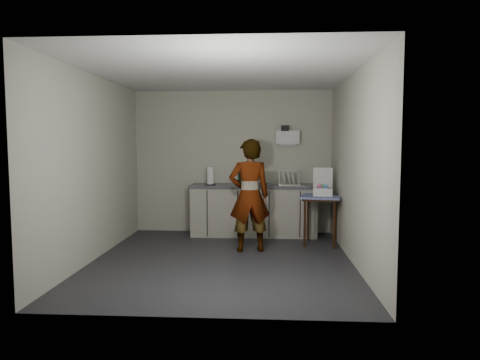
# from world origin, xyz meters

# --- Properties ---
(ground) EXTENTS (4.00, 4.00, 0.00)m
(ground) POSITION_xyz_m (0.00, 0.00, 0.00)
(ground) COLOR #232328
(ground) RESTS_ON ground
(wall_back) EXTENTS (3.60, 0.02, 2.60)m
(wall_back) POSITION_xyz_m (0.00, 1.99, 1.30)
(wall_back) COLOR beige
(wall_back) RESTS_ON ground
(wall_right) EXTENTS (0.02, 4.00, 2.60)m
(wall_right) POSITION_xyz_m (1.79, 0.00, 1.30)
(wall_right) COLOR beige
(wall_right) RESTS_ON ground
(wall_left) EXTENTS (0.02, 4.00, 2.60)m
(wall_left) POSITION_xyz_m (-1.79, 0.00, 1.30)
(wall_left) COLOR beige
(wall_left) RESTS_ON ground
(ceiling) EXTENTS (3.60, 4.00, 0.01)m
(ceiling) POSITION_xyz_m (0.00, 0.00, 2.60)
(ceiling) COLOR white
(ceiling) RESTS_ON wall_back
(kitchen_counter) EXTENTS (2.24, 0.62, 0.91)m
(kitchen_counter) POSITION_xyz_m (0.40, 1.70, 0.43)
(kitchen_counter) COLOR black
(kitchen_counter) RESTS_ON ground
(wall_shelf) EXTENTS (0.42, 0.18, 0.37)m
(wall_shelf) POSITION_xyz_m (1.00, 1.92, 1.75)
(wall_shelf) COLOR white
(wall_shelf) RESTS_ON ground
(side_table) EXTENTS (0.73, 0.73, 0.80)m
(side_table) POSITION_xyz_m (1.50, 1.04, 0.69)
(side_table) COLOR #3B220D
(side_table) RESTS_ON ground
(standing_man) EXTENTS (0.69, 0.53, 1.70)m
(standing_man) POSITION_xyz_m (0.36, 0.56, 0.85)
(standing_man) COLOR #B2A593
(standing_man) RESTS_ON ground
(soap_bottle) EXTENTS (0.12, 0.12, 0.30)m
(soap_bottle) POSITION_xyz_m (0.19, 1.64, 1.06)
(soap_bottle) COLOR black
(soap_bottle) RESTS_ON kitchen_counter
(soda_can) EXTENTS (0.07, 0.07, 0.12)m
(soda_can) POSITION_xyz_m (0.45, 1.71, 0.97)
(soda_can) COLOR #B62212
(soda_can) RESTS_ON kitchen_counter
(dark_bottle) EXTENTS (0.07, 0.07, 0.23)m
(dark_bottle) POSITION_xyz_m (0.15, 1.71, 1.03)
(dark_bottle) COLOR black
(dark_bottle) RESTS_ON kitchen_counter
(paper_towel) EXTENTS (0.18, 0.18, 0.32)m
(paper_towel) POSITION_xyz_m (-0.36, 1.59, 1.06)
(paper_towel) COLOR black
(paper_towel) RESTS_ON kitchen_counter
(dish_rack) EXTENTS (0.38, 0.29, 0.27)m
(dish_rack) POSITION_xyz_m (1.02, 1.68, 0.97)
(dish_rack) COLOR silver
(dish_rack) RESTS_ON kitchen_counter
(bakery_box) EXTENTS (0.35, 0.36, 0.44)m
(bakery_box) POSITION_xyz_m (1.53, 1.12, 0.89)
(bakery_box) COLOR white
(bakery_box) RESTS_ON side_table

